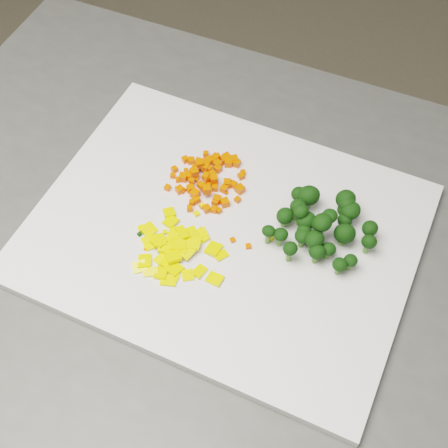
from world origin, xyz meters
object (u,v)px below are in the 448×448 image
at_px(counter_block, 239,387).
at_px(carrot_pile, 206,175).
at_px(broccoli_pile, 319,224).
at_px(cutting_board, 224,231).
at_px(pepper_pile, 179,247).

bearing_deg(counter_block, carrot_pile, 139.82).
bearing_deg(carrot_pile, broccoli_pile, -8.18).
bearing_deg(broccoli_pile, carrot_pile, 171.82).
height_order(cutting_board, carrot_pile, carrot_pile).
distance_m(cutting_board, carrot_pile, 0.08).
xyz_separation_m(counter_block, pepper_pile, (-0.07, -0.03, 0.47)).
bearing_deg(pepper_pile, carrot_pile, 97.31).
xyz_separation_m(cutting_board, broccoli_pile, (0.11, 0.03, 0.03)).
bearing_deg(counter_block, pepper_pile, -156.07).
distance_m(counter_block, carrot_pile, 0.49).
relative_size(counter_block, carrot_pile, 9.78).
bearing_deg(pepper_pile, broccoli_pile, 30.44).
bearing_deg(counter_block, cutting_board, 155.17).
relative_size(counter_block, cutting_board, 2.17).
xyz_separation_m(cutting_board, pepper_pile, (-0.04, -0.05, 0.01)).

